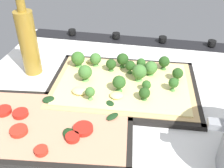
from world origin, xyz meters
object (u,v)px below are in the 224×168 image
object	(u,v)px
broccoli_pizza	(123,80)
veggie_pizza_back	(51,125)
baking_tray_back	(52,127)
oil_bottle	(28,41)
baking_tray_front	(123,87)

from	to	relation	value
broccoli_pizza	veggie_pizza_back	world-z (taller)	broccoli_pizza
baking_tray_back	oil_bottle	xyz separation A→B (cm)	(14.27, -21.72, 9.58)
oil_bottle	veggie_pizza_back	bearing A→B (deg)	123.06
baking_tray_front	baking_tray_back	size ratio (longest dim) A/B	1.06
baking_tray_front	veggie_pizza_back	world-z (taller)	veggie_pizza_back
baking_tray_front	oil_bottle	bearing A→B (deg)	-7.06
broccoli_pizza	oil_bottle	size ratio (longest dim) A/B	1.64
baking_tray_back	baking_tray_front	bearing A→B (deg)	-126.25
oil_bottle	broccoli_pizza	bearing A→B (deg)	174.64
broccoli_pizza	veggie_pizza_back	distance (cm)	23.37
baking_tray_front	baking_tray_back	distance (cm)	22.68
baking_tray_front	oil_bottle	world-z (taller)	oil_bottle
broccoli_pizza	baking_tray_back	xyz separation A→B (cm)	(13.15, 19.15, -1.74)
oil_bottle	baking_tray_back	bearing A→B (deg)	123.31
veggie_pizza_back	oil_bottle	world-z (taller)	oil_bottle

